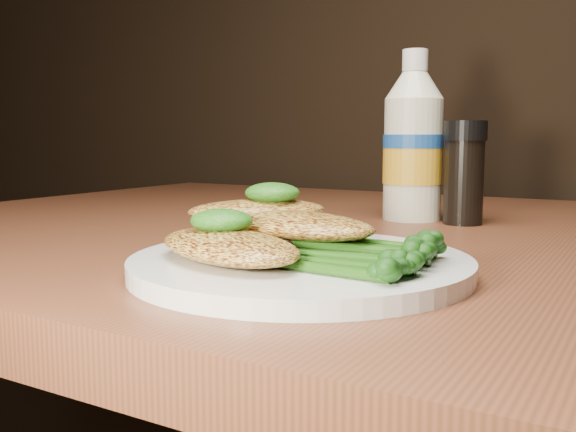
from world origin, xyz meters
The scene contains 9 objects.
plate centered at (0.01, 0.81, 0.76)m, with size 0.24×0.24×0.01m, color white.
chicken_front centered at (-0.02, 0.77, 0.77)m, with size 0.13×0.07×0.02m, color gold.
chicken_mid centered at (0.00, 0.83, 0.78)m, with size 0.13×0.06×0.02m, color gold.
chicken_back centered at (-0.05, 0.85, 0.79)m, with size 0.11×0.06×0.02m, color gold.
pesto_front centered at (-0.03, 0.78, 0.79)m, with size 0.04×0.04×0.02m, color black.
pesto_back centered at (-0.04, 0.86, 0.80)m, with size 0.04×0.04×0.02m, color black.
broccolini_bundle centered at (0.05, 0.81, 0.77)m, with size 0.11×0.09×0.02m, color #1F4E11, non-canonical shape.
mayo_bottle centered at (-0.02, 1.13, 0.84)m, with size 0.07×0.07×0.19m, color beige, non-canonical shape.
pepper_grinder centered at (0.04, 1.12, 0.81)m, with size 0.05×0.05×0.11m, color black, non-canonical shape.
Camera 1 is at (0.23, 0.43, 0.85)m, focal length 40.03 mm.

